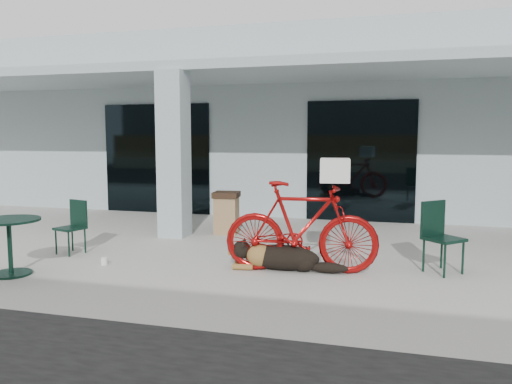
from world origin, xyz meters
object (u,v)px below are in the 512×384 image
(dog, at_px, (281,256))
(cafe_chair_far_a, at_px, (444,238))
(cafe_chair_near, at_px, (70,227))
(trash_receptacle, at_px, (226,213))
(cafe_table_near, at_px, (10,247))
(bicycle, at_px, (301,227))

(dog, xyz_separation_m, cafe_chair_far_a, (2.21, 0.45, 0.29))
(cafe_chair_near, xyz_separation_m, trash_receptacle, (1.90, 2.30, -0.02))
(cafe_table_near, distance_m, trash_receptacle, 4.08)
(cafe_chair_far_a, bearing_deg, cafe_table_near, 151.77)
(cafe_chair_near, bearing_deg, cafe_chair_far_a, 19.97)
(cafe_table_near, xyz_separation_m, trash_receptacle, (1.92, 3.60, 0.02))
(cafe_chair_far_a, bearing_deg, cafe_chair_near, 139.25)
(bicycle, distance_m, trash_receptacle, 3.08)
(bicycle, bearing_deg, trash_receptacle, 31.94)
(cafe_table_near, bearing_deg, cafe_chair_near, 89.08)
(bicycle, xyz_separation_m, trash_receptacle, (-1.92, 2.40, -0.23))
(dog, relative_size, cafe_chair_far_a, 1.27)
(dog, relative_size, trash_receptacle, 1.53)
(bicycle, height_order, dog, bicycle)
(bicycle, height_order, cafe_chair_far_a, bicycle)
(dog, bearing_deg, cafe_chair_near, 171.86)
(bicycle, relative_size, trash_receptacle, 2.59)
(cafe_chair_far_a, relative_size, trash_receptacle, 1.21)
(cafe_chair_far_a, distance_m, trash_receptacle, 4.30)
(cafe_chair_near, distance_m, trash_receptacle, 2.98)
(cafe_table_near, relative_size, trash_receptacle, 1.01)
(bicycle, bearing_deg, cafe_chair_near, 81.74)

